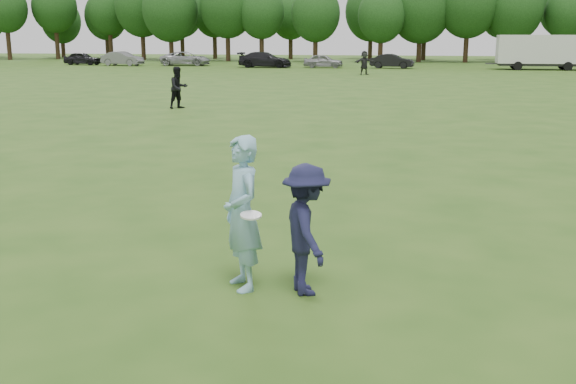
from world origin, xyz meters
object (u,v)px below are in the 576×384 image
(thrower, at_px, (242,213))
(car_d, at_px, (265,60))
(player_far_d, at_px, (364,63))
(cargo_trailer, at_px, (542,51))
(car_b, at_px, (122,59))
(car_e, at_px, (323,61))
(player_far_a, at_px, (179,88))
(car_a, at_px, (83,59))
(car_f, at_px, (392,61))
(car_c, at_px, (186,59))
(defender, at_px, (306,230))

(thrower, xyz_separation_m, car_d, (-12.60, 58.64, -0.25))
(player_far_d, distance_m, cargo_trailer, 19.08)
(car_b, xyz_separation_m, car_e, (21.51, -0.66, -0.07))
(thrower, relative_size, player_far_d, 1.05)
(player_far_a, height_order, car_a, player_far_a)
(car_b, bearing_deg, car_f, -83.33)
(car_d, xyz_separation_m, car_e, (5.82, 0.53, -0.11))
(car_c, distance_m, car_e, 15.10)
(car_a, distance_m, cargo_trailer, 47.09)
(defender, relative_size, car_c, 0.33)
(player_far_a, relative_size, car_b, 0.42)
(car_b, relative_size, car_c, 0.85)
(car_e, bearing_deg, player_far_d, -157.52)
(defender, distance_m, car_b, 66.56)
(car_c, bearing_deg, car_f, -98.79)
(car_a, relative_size, cargo_trailer, 0.45)
(player_far_d, distance_m, car_c, 23.61)
(player_far_a, height_order, car_f, player_far_a)
(car_c, relative_size, cargo_trailer, 0.58)
(car_c, height_order, car_f, car_c)
(player_far_a, distance_m, cargo_trailer, 44.08)
(defender, relative_size, car_f, 0.41)
(car_f, bearing_deg, car_e, 99.10)
(defender, height_order, car_e, defender)
(car_e, relative_size, car_f, 0.93)
(defender, height_order, car_f, defender)
(player_far_d, relative_size, car_c, 0.37)
(player_far_a, xyz_separation_m, car_a, (-25.01, 39.77, -0.25))
(player_far_a, xyz_separation_m, car_c, (-13.45, 40.18, -0.21))
(defender, distance_m, player_far_d, 48.39)
(player_far_d, relative_size, car_b, 0.44)
(car_d, xyz_separation_m, car_f, (12.56, 0.72, -0.08))
(defender, height_order, car_d, defender)
(thrower, xyz_separation_m, car_c, (-21.74, 61.15, -0.29))
(car_b, relative_size, car_f, 1.07)
(car_d, bearing_deg, cargo_trailer, -87.04)
(defender, xyz_separation_m, car_e, (-7.63, 59.19, -0.19))
(cargo_trailer, bearing_deg, car_b, 179.05)
(player_far_d, bearing_deg, car_d, 112.55)
(car_f, height_order, cargo_trailer, cargo_trailer)
(player_far_a, relative_size, car_e, 0.48)
(car_b, distance_m, car_c, 6.67)
(player_far_a, relative_size, player_far_d, 0.96)
(car_a, xyz_separation_m, car_e, (26.53, -1.58, -0.02))
(player_far_d, bearing_deg, car_b, 133.07)
(car_e, distance_m, car_f, 6.74)
(thrower, xyz_separation_m, player_far_a, (-8.30, 20.97, -0.09))
(car_b, distance_m, car_d, 15.73)
(player_far_a, xyz_separation_m, car_f, (8.26, 38.40, -0.25))
(car_b, bearing_deg, cargo_trailer, -83.34)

